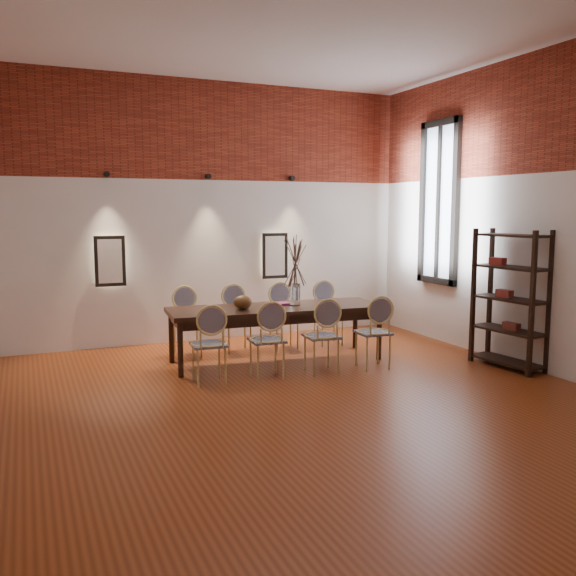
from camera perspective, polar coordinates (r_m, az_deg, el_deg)
name	(u,v)px	position (r m, az deg, el deg)	size (l,w,h in m)	color
floor	(284,405)	(6.56, -0.38, -10.91)	(7.00, 7.00, 0.02)	brown
ceiling	(284,7)	(6.53, -0.42, 24.83)	(7.00, 7.00, 0.02)	silver
wall_back	(194,213)	(9.60, -8.80, 6.99)	(7.00, 0.10, 4.00)	silver
wall_front	(570,219)	(3.28, 24.87, 5.85)	(7.00, 0.10, 4.00)	silver
wall_right	(545,213)	(8.29, 22.94, 6.45)	(0.10, 7.00, 4.00)	silver
brick_band_back	(193,129)	(9.61, -8.84, 14.46)	(7.00, 0.02, 1.50)	maroon
brick_band_right	(547,110)	(8.33, 23.04, 15.08)	(0.02, 7.00, 1.50)	maroon
niche_left	(110,261)	(9.29, -16.34, 2.44)	(0.36, 0.06, 0.66)	#FFEAC6
niche_right	(274,256)	(9.95, -1.30, 3.04)	(0.36, 0.06, 0.66)	#FFEAC6
spot_fixture_left	(107,174)	(9.24, -16.60, 10.17)	(0.08, 0.08, 0.10)	black
spot_fixture_mid	(208,176)	(9.54, -7.48, 10.31)	(0.08, 0.08, 0.10)	black
spot_fixture_right	(292,178)	(10.02, 0.36, 10.23)	(0.08, 0.08, 0.10)	black
window_glass	(440,203)	(9.73, 14.01, 7.74)	(0.02, 0.78, 2.38)	silver
window_frame	(439,203)	(9.72, 13.91, 7.75)	(0.08, 0.90, 2.50)	black
window_mullion	(439,203)	(9.72, 13.91, 7.75)	(0.06, 0.06, 2.40)	black
dining_table	(276,334)	(8.27, -1.11, -4.32)	(2.87, 0.92, 0.75)	black
chair_near_a	(209,344)	(7.28, -7.43, -5.23)	(0.44, 0.44, 0.94)	#CDBB6F
chair_near_b	(267,340)	(7.45, -1.99, -4.88)	(0.44, 0.44, 0.94)	#CDBB6F
chair_near_c	(322,336)	(7.69, 3.16, -4.50)	(0.44, 0.44, 0.94)	#CDBB6F
chair_near_d	(373,332)	(7.98, 7.95, -4.12)	(0.44, 0.44, 0.94)	#CDBB6F
chair_far_a	(187,322)	(8.71, -9.40, -3.18)	(0.44, 0.44, 0.94)	#CDBB6F
chair_far_b	(237,319)	(8.85, -4.81, -2.94)	(0.44, 0.44, 0.94)	#CDBB6F
chair_far_c	(284,316)	(9.05, -0.39, -2.68)	(0.44, 0.44, 0.94)	#CDBB6F
chair_far_d	(329,314)	(9.30, 3.82, -2.42)	(0.44, 0.44, 0.94)	#CDBB6F
vase	(295,295)	(8.26, 0.67, -0.63)	(0.14, 0.14, 0.30)	silver
dried_branches	(295,262)	(8.21, 0.67, 2.48)	(0.50, 0.50, 0.70)	#49352D
bowl	(243,302)	(8.01, -4.26, -1.34)	(0.24, 0.24, 0.18)	#593517
book	(280,304)	(8.34, -0.80, -1.49)	(0.26, 0.18, 0.03)	#891B57
shelving_rack	(510,299)	(8.36, 20.04, -0.98)	(0.38, 1.00, 1.80)	black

